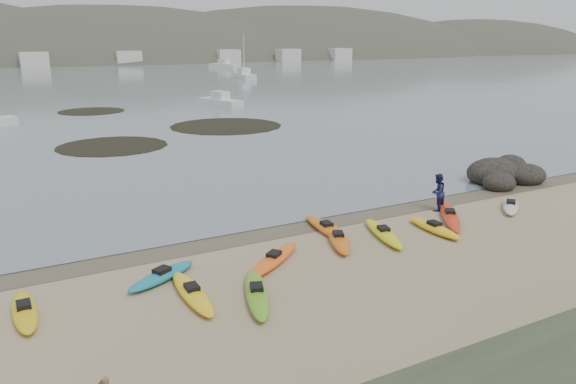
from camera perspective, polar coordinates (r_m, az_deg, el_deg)
ground at (r=24.84m, az=-0.00°, el=-3.33°), size 600.00×600.00×0.00m
wet_sand at (r=24.60m, az=0.34°, el=-3.52°), size 60.00×60.00×0.00m
kayaks at (r=21.86m, az=4.07°, el=-5.59°), size 23.14×8.05×0.34m
person_east at (r=27.53m, az=14.95°, el=-0.02°), size 1.06×0.95×1.80m
rock_cluster at (r=34.48m, az=21.06°, el=1.39°), size 5.14×3.76×1.67m
kelp_mats at (r=52.82m, az=-12.80°, el=6.44°), size 20.58×29.46×0.04m
moored_boats at (r=107.34m, az=-17.71°, el=10.84°), size 99.20×87.92×1.22m
far_hills at (r=221.77m, az=-15.64°, el=8.78°), size 550.00×135.00×80.00m
far_town at (r=166.61m, az=-23.42°, el=12.24°), size 199.00×5.00×4.00m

